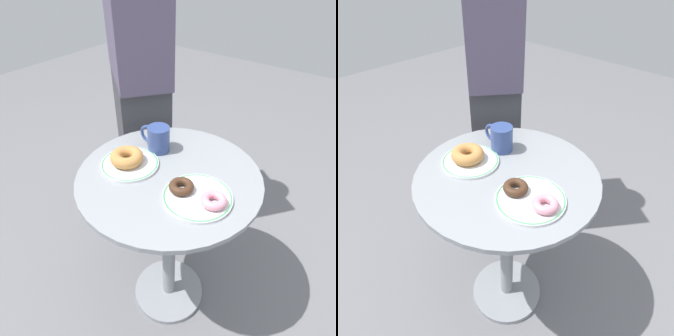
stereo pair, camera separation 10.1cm
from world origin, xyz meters
The scene contains 9 objects.
ground_plane centered at (0.00, 0.00, -0.01)m, with size 7.00×7.00×0.02m, color slate.
cafe_table centered at (0.00, 0.00, 0.51)m, with size 0.64×0.64×0.75m.
plate_left centered at (-0.14, -0.04, 0.75)m, with size 0.21×0.21×0.01m.
plate_right centered at (0.14, -0.04, 0.75)m, with size 0.22×0.22×0.01m.
donut_old_fashioned centered at (-0.15, -0.04, 0.78)m, with size 0.12×0.12×0.04m, color #BC7F42.
donut_pink_frosted centered at (0.20, -0.04, 0.77)m, with size 0.08×0.08×0.03m, color pink.
donut_chocolate centered at (0.09, -0.05, 0.77)m, with size 0.08×0.08×0.03m, color #422819.
coffee_mug centered at (-0.12, 0.10, 0.80)m, with size 0.13×0.08×0.10m.
person_figure centered at (-0.43, 0.34, 0.83)m, with size 0.48×0.44×1.69m.
Camera 1 is at (0.48, -0.64, 1.39)m, focal length 31.92 mm.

